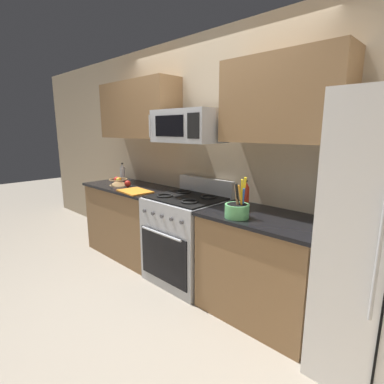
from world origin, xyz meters
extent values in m
plane|color=gray|center=(0.00, 0.00, 0.00)|extent=(16.00, 16.00, 0.00)
cube|color=tan|center=(0.00, 1.07, 1.30)|extent=(8.00, 0.10, 2.60)
cube|color=olive|center=(-1.02, 0.67, 0.44)|extent=(1.22, 0.62, 0.88)
cube|color=black|center=(-1.02, 0.67, 0.90)|extent=(1.26, 0.66, 0.03)
cube|color=#B2B5BA|center=(0.00, 0.67, 0.46)|extent=(0.76, 0.66, 0.91)
cube|color=black|center=(0.00, 0.34, 0.36)|extent=(0.67, 0.01, 0.51)
cylinder|color=#B2B5BA|center=(0.00, 0.31, 0.62)|extent=(0.57, 0.02, 0.02)
cube|color=black|center=(0.00, 0.67, 0.92)|extent=(0.73, 0.59, 0.02)
cube|color=#B2B5BA|center=(0.00, 0.97, 1.00)|extent=(0.76, 0.06, 0.18)
torus|color=black|center=(-0.18, 0.53, 0.93)|extent=(0.17, 0.17, 0.02)
torus|color=black|center=(0.18, 0.53, 0.93)|extent=(0.17, 0.17, 0.02)
torus|color=black|center=(-0.18, 0.81, 0.93)|extent=(0.17, 0.17, 0.02)
torus|color=black|center=(0.18, 0.81, 0.93)|extent=(0.17, 0.17, 0.02)
cylinder|color=#4C4C51|center=(-0.27, 0.33, 0.79)|extent=(0.04, 0.02, 0.04)
cylinder|color=#4C4C51|center=(-0.14, 0.33, 0.79)|extent=(0.04, 0.02, 0.04)
cylinder|color=#4C4C51|center=(0.00, 0.33, 0.79)|extent=(0.04, 0.02, 0.04)
cylinder|color=#4C4C51|center=(0.14, 0.33, 0.79)|extent=(0.04, 0.02, 0.04)
cylinder|color=#4C4C51|center=(0.27, 0.33, 0.79)|extent=(0.04, 0.02, 0.04)
cube|color=olive|center=(0.91, 0.67, 0.44)|extent=(1.01, 0.62, 0.88)
cube|color=black|center=(0.91, 0.67, 0.90)|extent=(1.05, 0.66, 0.03)
cylinder|color=#B2B5BA|center=(1.82, 0.26, 0.97)|extent=(0.02, 0.02, 0.74)
cube|color=#B2B5BA|center=(0.00, 0.70, 1.65)|extent=(0.72, 0.40, 0.32)
cube|color=black|center=(-0.06, 0.50, 1.65)|extent=(0.40, 0.01, 0.20)
cube|color=black|center=(0.26, 0.50, 1.65)|extent=(0.14, 0.01, 0.23)
cylinder|color=#B2B5BA|center=(-0.32, 0.47, 1.65)|extent=(0.02, 0.02, 0.23)
cube|color=olive|center=(-1.02, 0.85, 1.85)|extent=(1.25, 0.34, 0.69)
cube|color=olive|center=(0.92, 0.85, 1.85)|extent=(1.04, 0.34, 0.69)
cylinder|color=#59AD66|center=(0.77, 0.48, 0.97)|extent=(0.20, 0.20, 0.11)
cylinder|color=black|center=(0.77, 0.48, 0.98)|extent=(0.16, 0.16, 0.10)
cylinder|color=orange|center=(0.81, 0.47, 1.06)|extent=(0.02, 0.08, 0.26)
cylinder|color=yellow|center=(0.80, 0.50, 1.08)|extent=(0.05, 0.07, 0.30)
cylinder|color=olive|center=(0.77, 0.47, 1.06)|extent=(0.07, 0.03, 0.25)
cylinder|color=yellow|center=(0.79, 0.52, 1.09)|extent=(0.08, 0.05, 0.31)
cylinder|color=black|center=(0.77, 0.48, 1.06)|extent=(0.02, 0.07, 0.26)
cylinder|color=blue|center=(0.80, 0.52, 1.04)|extent=(0.05, 0.04, 0.22)
cone|color=#9E7A4C|center=(-1.16, 0.59, 0.95)|extent=(0.23, 0.23, 0.07)
torus|color=#9E7A4C|center=(-1.16, 0.59, 0.98)|extent=(0.23, 0.23, 0.02)
sphere|color=red|center=(-1.19, 0.59, 0.98)|extent=(0.08, 0.08, 0.08)
sphere|color=orange|center=(-1.16, 0.60, 0.98)|extent=(0.07, 0.07, 0.07)
sphere|color=yellow|center=(-1.16, 0.60, 0.98)|extent=(0.07, 0.07, 0.07)
sphere|color=red|center=(-0.99, 0.62, 0.95)|extent=(0.08, 0.08, 0.08)
cube|color=orange|center=(-0.66, 0.49, 0.92)|extent=(0.41, 0.31, 0.02)
cylinder|color=red|center=(0.63, 0.82, 1.00)|extent=(0.05, 0.05, 0.18)
cone|color=red|center=(0.63, 0.82, 1.12)|extent=(0.05, 0.05, 0.05)
cylinder|color=black|center=(0.63, 0.82, 1.15)|extent=(0.02, 0.02, 0.01)
cylinder|color=silver|center=(-1.43, 0.84, 1.00)|extent=(0.07, 0.07, 0.18)
cone|color=silver|center=(-1.43, 0.84, 1.12)|extent=(0.06, 0.06, 0.05)
cylinder|color=black|center=(-1.43, 0.84, 1.15)|extent=(0.03, 0.03, 0.01)
camera|label=1|loc=(2.11, -1.44, 1.62)|focal=27.59mm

